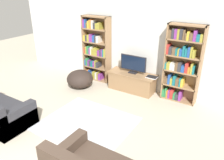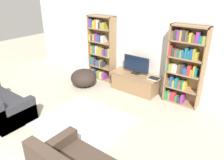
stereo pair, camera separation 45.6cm
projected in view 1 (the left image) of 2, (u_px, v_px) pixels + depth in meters
name	position (u px, v px, depth m)	size (l,w,h in m)	color
wall_back	(137.00, 44.00, 6.25)	(8.80, 0.06, 2.60)	silver
bookshelf_left	(96.00, 49.00, 6.87)	(0.90, 0.30, 2.03)	#93704C
bookshelf_right	(181.00, 63.00, 5.56)	(0.90, 0.30, 2.03)	#93704C
tv_stand	(132.00, 82.00, 6.38)	(1.40, 0.55, 0.54)	#8E6B47
television	(133.00, 64.00, 6.19)	(0.78, 0.16, 0.52)	black
laptop	(152.00, 77.00, 5.98)	(0.29, 0.22, 0.03)	silver
area_rug	(87.00, 124.00, 4.91)	(1.95, 1.72, 0.02)	#B2B7C1
beanbag_ottoman	(80.00, 79.00, 6.57)	(0.79, 0.79, 0.53)	#2D231E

